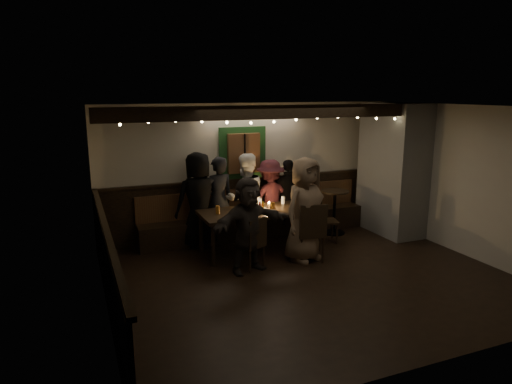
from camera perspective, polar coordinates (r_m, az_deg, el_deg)
name	(u,v)px	position (r m, az deg, el deg)	size (l,w,h in m)	color
room	(325,187)	(8.60, 8.67, 0.64)	(6.02, 5.01, 2.62)	black
dining_table	(260,214)	(8.08, 0.53, -2.73)	(2.14, 0.92, 0.93)	black
chair_near_left	(253,241)	(7.33, -0.32, -6.10)	(0.51, 0.51, 0.86)	black
chair_near_right	(311,229)	(7.67, 6.93, -4.65)	(0.55, 0.55, 1.01)	black
chair_end	(323,217)	(8.74, 8.36, -3.13)	(0.48, 0.48, 0.86)	black
high_top	(334,206)	(9.27, 9.78, -1.78)	(0.56, 0.56, 0.89)	black
person_a	(199,200)	(8.39, -7.19, -0.97)	(0.86, 0.56, 1.76)	black
person_b	(218,201)	(8.51, -4.73, -1.08)	(0.60, 0.40, 1.65)	black
person_c	(245,198)	(8.62, -1.34, -0.73)	(0.82, 0.64, 1.69)	white
person_d	(270,198)	(8.93, 1.77, -0.79)	(0.99, 0.57, 1.53)	#3B171E
person_e	(289,198)	(9.02, 4.12, -0.72)	(0.89, 0.37, 1.52)	black
person_f	(248,225)	(7.18, -1.00, -4.13)	(1.42, 0.45, 1.53)	#2C2622
person_g	(305,210)	(7.67, 6.10, -2.19)	(0.87, 0.56, 1.77)	#7C614A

